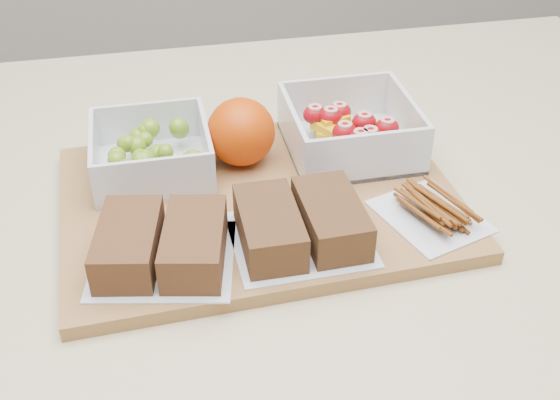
% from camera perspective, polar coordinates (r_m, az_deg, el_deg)
% --- Properties ---
extents(cutting_board, '(0.43, 0.32, 0.02)m').
position_cam_1_polar(cutting_board, '(0.76, -1.64, -0.13)').
color(cutting_board, '#9C6F40').
rests_on(cutting_board, counter).
extents(grape_container, '(0.13, 0.13, 0.05)m').
position_cam_1_polar(grape_container, '(0.80, -10.33, 3.79)').
color(grape_container, silver).
rests_on(grape_container, cutting_board).
extents(fruit_container, '(0.14, 0.14, 0.06)m').
position_cam_1_polar(fruit_container, '(0.83, 5.68, 5.49)').
color(fruit_container, silver).
rests_on(fruit_container, cutting_board).
extents(orange, '(0.08, 0.08, 0.08)m').
position_cam_1_polar(orange, '(0.79, -3.19, 5.54)').
color(orange, '#C73D04').
rests_on(orange, cutting_board).
extents(sandwich_bag_left, '(0.15, 0.14, 0.04)m').
position_cam_1_polar(sandwich_bag_left, '(0.67, -9.60, -3.58)').
color(sandwich_bag_left, silver).
rests_on(sandwich_bag_left, cutting_board).
extents(sandwich_bag_center, '(0.14, 0.12, 0.04)m').
position_cam_1_polar(sandwich_bag_center, '(0.68, 1.68, -1.96)').
color(sandwich_bag_center, silver).
rests_on(sandwich_bag_center, cutting_board).
extents(pretzel_bag, '(0.12, 0.13, 0.02)m').
position_cam_1_polar(pretzel_bag, '(0.74, 12.18, -0.63)').
color(pretzel_bag, silver).
rests_on(pretzel_bag, cutting_board).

